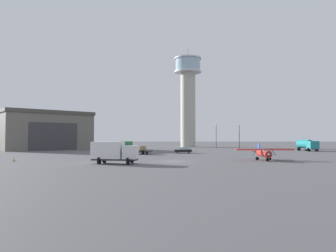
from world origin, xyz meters
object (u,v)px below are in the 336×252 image
traffic_cone_near_left (14,159)px  traffic_cone_near_right (108,154)px  light_post_east (239,134)px  light_post_west (216,134)px  control_tower (188,93)px  airplane_red (263,153)px  truck_flatbed_green (131,148)px  truck_fuel_tanker_teal (307,145)px  truck_box_white (114,152)px  car_black (183,150)px

traffic_cone_near_left → traffic_cone_near_right: 17.71m
light_post_east → traffic_cone_near_right: bearing=-132.6°
light_post_west → light_post_east: (6.85, -3.72, -0.09)m
control_tower → airplane_red: size_ratio=4.17×
control_tower → light_post_west: 22.57m
airplane_red → traffic_cone_near_right: size_ratio=12.31×
truck_flatbed_green → light_post_west: (23.89, 34.16, 3.54)m
airplane_red → light_post_east: light_post_east is taller
traffic_cone_near_left → traffic_cone_near_right: traffic_cone_near_right is taller
truck_fuel_tanker_teal → traffic_cone_near_left: 70.92m
truck_fuel_tanker_teal → truck_box_white: bearing=-57.4°
truck_box_white → truck_flatbed_green: 24.50m
traffic_cone_near_left → traffic_cone_near_right: (12.16, 12.87, 0.02)m
truck_fuel_tanker_teal → traffic_cone_near_right: (-49.34, -22.42, -1.34)m
truck_fuel_tanker_teal → light_post_west: 28.92m
truck_flatbed_green → light_post_east: 43.40m
light_post_east → traffic_cone_near_left: bearing=-132.8°
traffic_cone_near_left → light_post_west: bearing=53.7°
truck_flatbed_green → car_black: bearing=-144.5°
control_tower → truck_flatbed_green: size_ratio=5.21×
truck_box_white → traffic_cone_near_right: 18.03m
light_post_west → traffic_cone_near_left: (-39.74, -54.08, -4.55)m
truck_flatbed_green → truck_fuel_tanker_teal: bearing=-142.1°
truck_fuel_tanker_teal → light_post_east: light_post_east is taller
airplane_red → traffic_cone_near_right: bearing=-109.6°
truck_box_white → light_post_east: 62.68m
control_tower → airplane_red: 69.08m
truck_box_white → truck_fuel_tanker_teal: truck_box_white is taller
car_black → airplane_red: bearing=119.2°
car_black → traffic_cone_near_right: (-15.35, -10.43, -0.37)m
car_black → light_post_west: 33.38m
truck_box_white → light_post_east: size_ratio=0.83×
truck_flatbed_green → traffic_cone_near_left: 25.48m
car_black → light_post_east: light_post_east is taller
airplane_red → traffic_cone_near_left: bearing=-85.3°
airplane_red → truck_box_white: size_ratio=1.37×
light_post_east → traffic_cone_near_left: 68.75m
control_tower → light_post_east: bearing=-48.9°
light_post_west → traffic_cone_near_left: light_post_west is taller
car_black → traffic_cone_near_left: (-27.51, -23.30, -0.40)m
car_black → traffic_cone_near_right: 18.56m
control_tower → truck_fuel_tanker_teal: 48.42m
airplane_red → light_post_west: 51.96m
truck_box_white → truck_flatbed_green: bearing=100.1°
control_tower → car_black: (-3.62, -44.76, -19.63)m
airplane_red → truck_fuel_tanker_teal: 39.55m
car_black → traffic_cone_near_right: bearing=33.2°
truck_flatbed_green → traffic_cone_near_right: size_ratio=9.86×
airplane_red → car_black: airplane_red is taller
truck_box_white → traffic_cone_near_left: (-16.53, 4.56, -1.39)m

